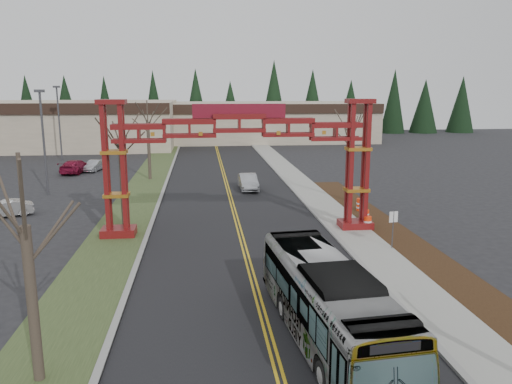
{
  "coord_description": "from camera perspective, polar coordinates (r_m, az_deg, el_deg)",
  "views": [
    {
      "loc": [
        -2.47,
        -14.38,
        9.55
      ],
      "look_at": [
        0.8,
        15.29,
        3.35
      ],
      "focal_mm": 35.0,
      "sensor_mm": 36.0,
      "label": 1
    }
  ],
  "objects": [
    {
      "name": "lane_line_left",
      "position": [
        40.58,
        -2.79,
        -1.86
      ],
      "size": [
        0.12,
        100.0,
        0.01
      ],
      "primitive_type": "cube",
      "color": "gold",
      "rests_on": "road"
    },
    {
      "name": "parked_car_near_b",
      "position": [
        42.26,
        -26.7,
        -1.72
      ],
      "size": [
        4.09,
        2.77,
        1.27
      ],
      "primitive_type": "imported",
      "rotation": [
        0.0,
        0.0,
        5.12
      ],
      "color": "#BCBCBC",
      "rests_on": "ground"
    },
    {
      "name": "light_pole_near",
      "position": [
        48.99,
        -23.15,
        6.03
      ],
      "size": [
        0.82,
        0.41,
        9.48
      ],
      "color": "#3F3F44",
      "rests_on": "ground"
    },
    {
      "name": "road",
      "position": [
        40.59,
        -2.62,
        -1.88
      ],
      "size": [
        12.0,
        110.0,
        0.02
      ],
      "primitive_type": "cube",
      "color": "black",
      "rests_on": "ground"
    },
    {
      "name": "retail_building_west",
      "position": [
        90.8,
        -24.11,
        7.06
      ],
      "size": [
        46.0,
        22.3,
        7.5
      ],
      "color": "tan",
      "rests_on": "ground"
    },
    {
      "name": "bare_tree_median_far",
      "position": [
        53.86,
        -12.27,
        7.79
      ],
      "size": [
        3.4,
        3.4,
        8.38
      ],
      "color": "#382D26",
      "rests_on": "ground"
    },
    {
      "name": "parked_car_far_a",
      "position": [
        61.98,
        -17.99,
        2.89
      ],
      "size": [
        2.13,
        4.07,
        1.28
      ],
      "primitive_type": "imported",
      "rotation": [
        0.0,
        0.0,
        -0.21
      ],
      "color": "#9D9EA4",
      "rests_on": "ground"
    },
    {
      "name": "parked_car_mid_a",
      "position": [
        61.15,
        -19.88,
        2.77
      ],
      "size": [
        3.14,
        5.6,
        1.53
      ],
      "primitive_type": "imported",
      "rotation": [
        0.0,
        0.0,
        2.94
      ],
      "color": "maroon",
      "rests_on": "ground"
    },
    {
      "name": "gateway_arch",
      "position": [
        32.67,
        -1.91,
        5.45
      ],
      "size": [
        18.2,
        1.6,
        8.9
      ],
      "color": "#64120D",
      "rests_on": "ground"
    },
    {
      "name": "silver_sedan",
      "position": [
        47.93,
        -0.91,
        1.16
      ],
      "size": [
        1.72,
        4.66,
        1.52
      ],
      "primitive_type": "imported",
      "rotation": [
        0.0,
        0.0,
        0.02
      ],
      "color": "#A5A8AD",
      "rests_on": "ground"
    },
    {
      "name": "street_sign",
      "position": [
        30.88,
        15.41,
        -3.38
      ],
      "size": [
        0.55,
        0.13,
        2.4
      ],
      "color": "#3F3F44",
      "rests_on": "ground"
    },
    {
      "name": "retail_building_east",
      "position": [
        95.34,
        1.26,
        8.09
      ],
      "size": [
        38.0,
        20.3,
        7.0
      ],
      "color": "tan",
      "rests_on": "ground"
    },
    {
      "name": "transit_bus",
      "position": [
        19.58,
        8.25,
        -12.45
      ],
      "size": [
        3.62,
        11.46,
        3.14
      ],
      "primitive_type": "imported",
      "rotation": [
        0.0,
        0.0,
        0.09
      ],
      "color": "#B3B5BC",
      "rests_on": "ground"
    },
    {
      "name": "light_pole_far",
      "position": [
        72.72,
        -21.6,
        7.92
      ],
      "size": [
        0.86,
        0.43,
        9.93
      ],
      "color": "#3F3F44",
      "rests_on": "ground"
    },
    {
      "name": "barrel_north",
      "position": [
        40.13,
        11.82,
        -1.5
      ],
      "size": [
        0.59,
        0.59,
        1.08
      ],
      "color": "#FF380E",
      "rests_on": "ground"
    },
    {
      "name": "bare_tree_right_far",
      "position": [
        42.87,
        10.73,
        6.55
      ],
      "size": [
        2.93,
        2.93,
        7.82
      ],
      "color": "#382D26",
      "rests_on": "ground"
    },
    {
      "name": "grass_median",
      "position": [
        40.88,
        -13.88,
        -2.07
      ],
      "size": [
        4.0,
        110.0,
        0.08
      ],
      "primitive_type": "cube",
      "color": "#344321",
      "rests_on": "ground"
    },
    {
      "name": "bare_tree_median_mid",
      "position": [
        35.49,
        -15.28,
        5.3
      ],
      "size": [
        3.17,
        3.17,
        7.96
      ],
      "color": "#382D26",
      "rests_on": "ground"
    },
    {
      "name": "curb_left",
      "position": [
        40.67,
        -11.3,
        -1.98
      ],
      "size": [
        0.3,
        110.0,
        0.15
      ],
      "primitive_type": "cube",
      "color": "gray",
      "rests_on": "ground"
    },
    {
      "name": "bare_tree_median_near",
      "position": [
        17.17,
        -24.9,
        -3.63
      ],
      "size": [
        3.5,
        3.5,
        7.66
      ],
      "color": "#382D26",
      "rests_on": "ground"
    },
    {
      "name": "barrel_mid",
      "position": [
        37.34,
        12.43,
        -2.66
      ],
      "size": [
        0.48,
        0.48,
        0.89
      ],
      "color": "#FF380E",
      "rests_on": "ground"
    },
    {
      "name": "landscape_strip",
      "position": [
        29.06,
        20.18,
        -8.08
      ],
      "size": [
        2.6,
        50.0,
        0.12
      ],
      "primitive_type": "cube",
      "color": "black",
      "rests_on": "ground"
    },
    {
      "name": "barrel_south",
      "position": [
        35.0,
        12.61,
        -3.54
      ],
      "size": [
        0.55,
        0.55,
        1.01
      ],
      "color": "#FF380E",
      "rests_on": "ground"
    },
    {
      "name": "sidewalk_right",
      "position": [
        41.73,
        7.86,
        -1.51
      ],
      "size": [
        2.6,
        110.0,
        0.14
      ],
      "primitive_type": "cube",
      "color": "gray",
      "rests_on": "ground"
    },
    {
      "name": "curb_right",
      "position": [
        41.41,
        5.91,
        -1.56
      ],
      "size": [
        0.3,
        110.0,
        0.15
      ],
      "primitive_type": "cube",
      "color": "gray",
      "rests_on": "ground"
    },
    {
      "name": "conifer_treeline",
      "position": [
        106.46,
        -4.89,
        10.03
      ],
      "size": [
        116.1,
        5.6,
        13.0
      ],
      "color": "black",
      "rests_on": "ground"
    },
    {
      "name": "lane_line_right",
      "position": [
        40.59,
        -2.45,
        -1.85
      ],
      "size": [
        0.12,
        100.0,
        0.01
      ],
      "primitive_type": "cube",
      "color": "gold",
      "rests_on": "road"
    }
  ]
}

